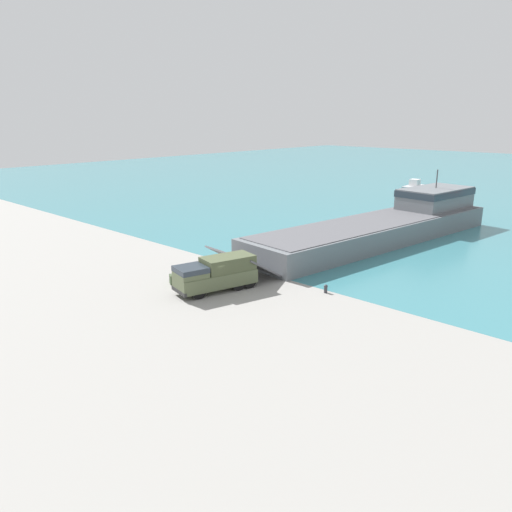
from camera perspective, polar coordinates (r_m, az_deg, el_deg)
name	(u,v)px	position (r m, az deg, el deg)	size (l,w,h in m)	color
ground_plane	(220,289)	(43.12, -4.08, -3.75)	(240.00, 240.00, 0.00)	gray
landing_craft	(389,223)	(62.54, 14.94, 3.67)	(12.01, 41.04, 7.59)	slate
military_truck	(216,273)	(42.26, -4.62, -1.99)	(4.06, 7.41, 2.85)	#566042
soldier_on_ramp	(209,269)	(45.56, -5.40, -1.44)	(0.47, 0.49, 1.67)	#6B664C
moored_boat_b	(414,187)	(104.22, 17.57, 7.51)	(2.88, 6.01, 2.29)	#B7BABF
mooring_bollard	(326,288)	(42.33, 7.97, -3.68)	(0.33, 0.33, 0.73)	#333338
cargo_crate	(175,279)	(44.78, -9.19, -2.62)	(0.82, 0.99, 0.82)	#3D4C33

